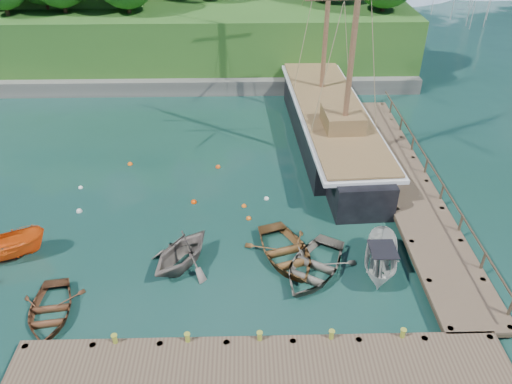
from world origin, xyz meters
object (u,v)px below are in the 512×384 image
rowboat_0 (51,316)px  rowboat_1 (182,265)px  rowboat_2 (285,258)px  motorboat_orange (8,258)px  rowboat_3 (313,272)px  cabin_boat_white (379,271)px  schooner (330,126)px

rowboat_0 → rowboat_1: rowboat_1 is taller
rowboat_2 → motorboat_orange: size_ratio=1.14×
rowboat_1 → rowboat_3: size_ratio=0.82×
cabin_boat_white → rowboat_0: bearing=-154.4°
rowboat_3 → motorboat_orange: (-15.79, 1.44, 0.00)m
motorboat_orange → cabin_boat_white: (19.16, -1.42, 0.00)m
schooner → rowboat_3: bearing=-104.6°
rowboat_3 → rowboat_2: bearing=170.3°
rowboat_2 → schooner: schooner is taller
cabin_boat_white → rowboat_3: bearing=-163.5°
rowboat_3 → rowboat_0: bearing=-137.7°
rowboat_0 → rowboat_1: bearing=21.7°
rowboat_0 → rowboat_3: rowboat_3 is taller
rowboat_2 → schooner: (4.20, 13.17, 1.09)m
rowboat_3 → cabin_boat_white: (3.37, 0.02, 0.00)m
rowboat_1 → rowboat_3: rowboat_1 is taller
rowboat_1 → motorboat_orange: (-9.18, 0.76, 0.00)m
rowboat_3 → motorboat_orange: size_ratio=1.15×
rowboat_0 → rowboat_1: size_ratio=1.00×
rowboat_0 → rowboat_1: 6.53m
rowboat_1 → schooner: size_ratio=0.15×
rowboat_3 → schooner: bearing=109.0°
rowboat_0 → rowboat_3: (12.28, 2.56, 0.00)m
rowboat_2 → rowboat_3: size_ratio=0.99×
rowboat_1 → rowboat_3: 6.65m
rowboat_2 → rowboat_3: (1.29, -1.09, 0.00)m
rowboat_1 → rowboat_2: size_ratio=0.82×
rowboat_0 → motorboat_orange: motorboat_orange is taller
rowboat_2 → motorboat_orange: (-14.50, 0.34, 0.00)m
cabin_boat_white → rowboat_1: bearing=-167.6°
schooner → rowboat_1: bearing=-128.1°
motorboat_orange → cabin_boat_white: bearing=-110.0°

